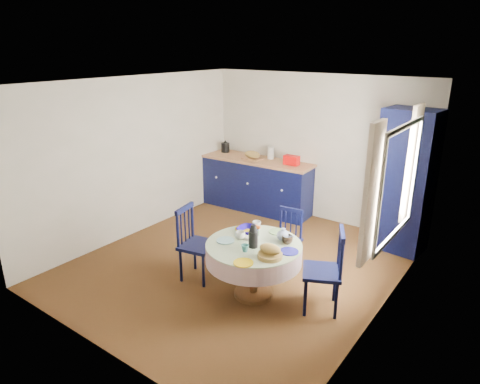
% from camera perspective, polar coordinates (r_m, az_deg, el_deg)
% --- Properties ---
extents(floor, '(4.50, 4.50, 0.00)m').
position_cam_1_polar(floor, '(6.13, -0.33, -9.54)').
color(floor, black).
rests_on(floor, ground).
extents(ceiling, '(4.50, 4.50, 0.00)m').
position_cam_1_polar(ceiling, '(5.40, -0.38, 14.43)').
color(ceiling, white).
rests_on(ceiling, wall_back).
extents(wall_back, '(4.00, 0.02, 2.50)m').
position_cam_1_polar(wall_back, '(7.51, 9.94, 5.81)').
color(wall_back, silver).
rests_on(wall_back, floor).
extents(wall_left, '(0.02, 4.50, 2.50)m').
position_cam_1_polar(wall_left, '(6.97, -13.75, 4.52)').
color(wall_left, silver).
rests_on(wall_left, floor).
extents(wall_right, '(0.02, 4.50, 2.50)m').
position_cam_1_polar(wall_right, '(4.80, 19.26, -2.64)').
color(wall_right, silver).
rests_on(wall_right, floor).
extents(window, '(0.10, 1.74, 1.45)m').
position_cam_1_polar(window, '(5.00, 20.14, 1.45)').
color(window, white).
rests_on(window, wall_right).
extents(kitchen_counter, '(2.19, 0.78, 1.20)m').
position_cam_1_polar(kitchen_counter, '(7.95, 2.23, 1.17)').
color(kitchen_counter, black).
rests_on(kitchen_counter, floor).
extents(pantry_cabinet, '(0.78, 0.59, 2.11)m').
position_cam_1_polar(pantry_cabinet, '(6.64, 21.15, 1.28)').
color(pantry_cabinet, black).
rests_on(pantry_cabinet, floor).
extents(dining_table, '(1.15, 1.15, 0.97)m').
position_cam_1_polar(dining_table, '(5.16, 1.95, -8.14)').
color(dining_table, '#533117').
rests_on(dining_table, floor).
extents(chair_left, '(0.50, 0.51, 0.99)m').
position_cam_1_polar(chair_left, '(5.62, -5.96, -6.76)').
color(chair_left, black).
rests_on(chair_left, floor).
extents(chair_far, '(0.42, 0.40, 0.84)m').
position_cam_1_polar(chair_far, '(5.90, 6.27, -6.25)').
color(chair_far, black).
rests_on(chair_far, floor).
extents(chair_right, '(0.58, 0.59, 1.00)m').
position_cam_1_polar(chair_right, '(5.04, 11.36, -10.16)').
color(chair_right, black).
rests_on(chair_right, floor).
extents(mug_a, '(0.12, 0.12, 0.10)m').
position_cam_1_polar(mug_a, '(5.22, 0.04, -5.79)').
color(mug_a, silver).
rests_on(mug_a, dining_table).
extents(mug_b, '(0.09, 0.09, 0.08)m').
position_cam_1_polar(mug_b, '(4.92, 0.68, -7.50)').
color(mug_b, '#347474').
rests_on(mug_b, dining_table).
extents(mug_c, '(0.13, 0.13, 0.10)m').
position_cam_1_polar(mug_c, '(5.13, 6.33, -6.33)').
color(mug_c, black).
rests_on(mug_c, dining_table).
extents(mug_d, '(0.11, 0.11, 0.10)m').
position_cam_1_polar(mug_d, '(5.50, 2.24, -4.45)').
color(mug_d, silver).
rests_on(mug_d, dining_table).
extents(cobalt_bowl, '(0.27, 0.27, 0.07)m').
position_cam_1_polar(cobalt_bowl, '(5.40, 1.12, -5.10)').
color(cobalt_bowl, '#10056B').
rests_on(cobalt_bowl, dining_table).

